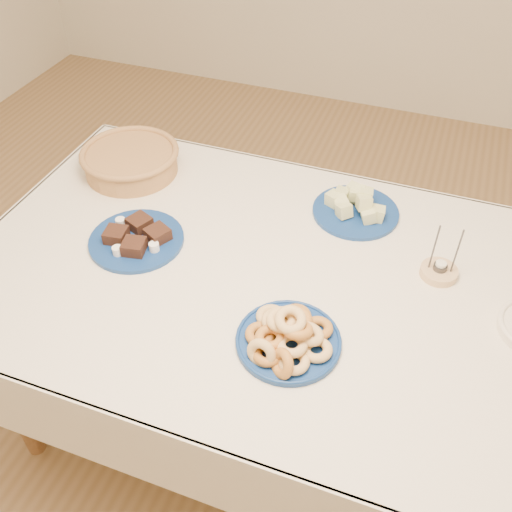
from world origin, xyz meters
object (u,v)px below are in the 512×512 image
Objects in this scene: wicker_basket at (131,160)px; candle_holder at (439,271)px; melon_plate at (355,206)px; brownie_plate at (136,238)px; donut_platter at (288,337)px; dining_table at (262,296)px.

candle_holder is (1.06, -0.15, -0.03)m from wicker_basket.
melon_plate is 0.68m from brownie_plate.
candle_holder reaches higher than melon_plate.
melon_plate is at bearing 145.21° from candle_holder.
candle_holder is (0.29, -0.20, -0.01)m from melon_plate.
brownie_plate is (-0.58, -0.37, -0.01)m from melon_plate.
donut_platter is 0.91m from wicker_basket.
brownie_plate is (-0.39, -0.01, 0.12)m from dining_table.
candle_holder is at bearing -8.31° from wicker_basket.
brownie_plate is 0.88m from candle_holder.
dining_table is at bearing 123.10° from donut_platter.
candle_holder reaches higher than wicker_basket.
melon_plate reaches higher than wicker_basket.
dining_table is 0.30m from donut_platter.
donut_platter is (0.15, -0.23, 0.14)m from dining_table.
donut_platter is 0.78× the size of wicker_basket.
wicker_basket reaches higher than dining_table.
melon_plate is 0.35m from candle_holder.
wicker_basket is 2.53× the size of candle_holder.
donut_platter is 1.97× the size of candle_holder.
candle_holder is at bearing 11.06° from brownie_plate.
dining_table is 5.11× the size of brownie_plate.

